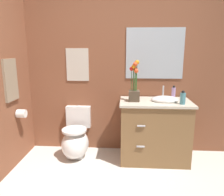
{
  "coord_description": "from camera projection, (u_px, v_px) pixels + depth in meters",
  "views": [
    {
      "loc": [
        0.02,
        -1.56,
        1.5
      ],
      "look_at": [
        -0.16,
        1.2,
        0.88
      ],
      "focal_mm": 34.63,
      "sensor_mm": 36.0,
      "label": 1
    }
  ],
  "objects": [
    {
      "name": "flower_vase",
      "position": [
        134.0,
        86.0,
        2.81
      ],
      "size": [
        0.14,
        0.14,
        0.54
      ],
      "color": "#4C3D2D",
      "rests_on": "vanity_cabinet"
    },
    {
      "name": "toilet",
      "position": [
        76.0,
        140.0,
        3.09
      ],
      "size": [
        0.38,
        0.59,
        0.69
      ],
      "color": "white",
      "rests_on": "ground_plane"
    },
    {
      "name": "hanging_towel",
      "position": [
        11.0,
        80.0,
        2.66
      ],
      "size": [
        0.03,
        0.28,
        0.52
      ],
      "primitive_type": "cube",
      "color": "gray"
    },
    {
      "name": "vanity_cabinet",
      "position": [
        154.0,
        130.0,
        2.95
      ],
      "size": [
        0.94,
        0.56,
        1.02
      ],
      "color": "brown",
      "rests_on": "ground_plane"
    },
    {
      "name": "wall_mirror",
      "position": [
        155.0,
        54.0,
        3.01
      ],
      "size": [
        0.8,
        0.01,
        0.7
      ],
      "primitive_type": "cube",
      "color": "#B2BCC6"
    },
    {
      "name": "wall_back",
      "position": [
        139.0,
        68.0,
        3.1
      ],
      "size": [
        4.4,
        0.05,
        2.5
      ],
      "primitive_type": "cube",
      "color": "brown",
      "rests_on": "ground_plane"
    },
    {
      "name": "soap_bottle",
      "position": [
        173.0,
        94.0,
        2.86
      ],
      "size": [
        0.05,
        0.05,
        0.2
      ],
      "color": "#B28CBF",
      "rests_on": "vanity_cabinet"
    },
    {
      "name": "wall_poster",
      "position": [
        77.0,
        65.0,
        3.12
      ],
      "size": [
        0.32,
        0.01,
        0.47
      ],
      "primitive_type": "cube",
      "color": "beige"
    },
    {
      "name": "lotion_bottle",
      "position": [
        183.0,
        98.0,
        2.68
      ],
      "size": [
        0.07,
        0.07,
        0.17
      ],
      "color": "teal",
      "rests_on": "vanity_cabinet"
    },
    {
      "name": "toilet_paper_roll",
      "position": [
        22.0,
        114.0,
        2.84
      ],
      "size": [
        0.11,
        0.11,
        0.11
      ],
      "primitive_type": "cylinder",
      "rotation": [
        0.0,
        1.57,
        0.0
      ],
      "color": "white"
    }
  ]
}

